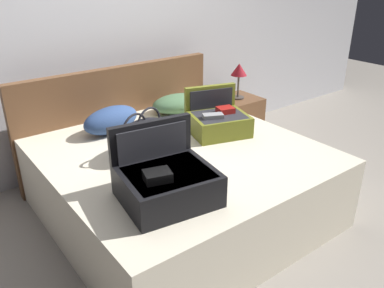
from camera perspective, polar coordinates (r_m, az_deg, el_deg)
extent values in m
plane|color=gray|center=(2.97, 3.12, -13.23)|extent=(12.00, 12.00, 0.00)
cube|color=silver|center=(3.78, -13.36, 16.11)|extent=(8.00, 0.10, 2.60)
cube|color=beige|center=(3.08, -1.58, -5.51)|extent=(1.87, 1.86, 0.55)
cube|color=brown|center=(3.74, -10.37, 3.45)|extent=(1.91, 0.08, 0.99)
cube|color=black|center=(2.29, -3.33, -6.18)|extent=(0.57, 0.49, 0.19)
cube|color=#28282D|center=(2.28, -3.35, -5.55)|extent=(0.51, 0.43, 0.14)
cube|color=black|center=(2.16, -4.97, -4.64)|extent=(0.17, 0.15, 0.06)
cube|color=black|center=(2.42, -5.81, -1.33)|extent=(0.52, 0.12, 0.42)
cube|color=#28282D|center=(2.40, -5.56, -1.58)|extent=(0.44, 0.07, 0.36)
cube|color=olive|center=(3.20, 3.94, 2.81)|extent=(0.52, 0.46, 0.16)
cube|color=#28282D|center=(3.19, 3.95, 3.22)|extent=(0.46, 0.41, 0.11)
cube|color=#99999E|center=(3.10, 3.03, 3.99)|extent=(0.18, 0.14, 0.04)
cube|color=#B21E19|center=(3.22, 4.81, 4.85)|extent=(0.15, 0.13, 0.05)
cube|color=olive|center=(3.33, 2.59, 5.48)|extent=(0.43, 0.17, 0.35)
cube|color=#28282D|center=(3.31, 2.78, 5.33)|extent=(0.36, 0.12, 0.30)
ellipsoid|color=black|center=(2.87, -7.12, 0.97)|extent=(0.57, 0.41, 0.25)
torus|color=black|center=(2.79, -8.22, 1.76)|extent=(0.26, 0.10, 0.27)
torus|color=black|center=(2.89, -6.20, 2.75)|extent=(0.26, 0.10, 0.27)
ellipsoid|color=navy|center=(3.29, -11.53, 3.43)|extent=(0.54, 0.34, 0.21)
ellipsoid|color=#4C724C|center=(3.68, -2.05, 5.84)|extent=(0.52, 0.36, 0.17)
cube|color=brown|center=(4.26, 6.39, 3.12)|extent=(0.44, 0.40, 0.54)
cylinder|color=#3F3833|center=(4.16, 6.56, 6.66)|extent=(0.13, 0.13, 0.01)
cylinder|color=#4C443D|center=(4.13, 6.65, 8.25)|extent=(0.02, 0.02, 0.23)
cone|color=maroon|center=(4.08, 6.76, 10.59)|extent=(0.16, 0.16, 0.12)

